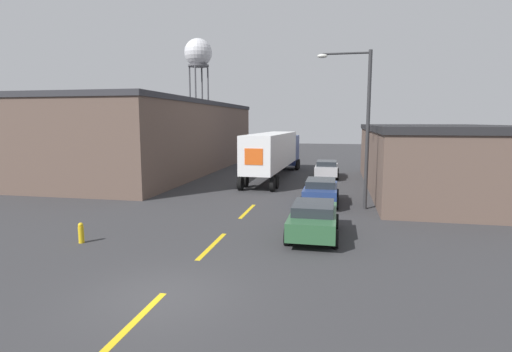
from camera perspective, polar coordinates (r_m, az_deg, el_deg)
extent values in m
plane|color=#333335|center=(12.01, -13.49, -16.38)|extent=(160.00, 160.00, 0.00)
cube|color=gold|center=(10.78, -17.17, -19.45)|extent=(0.20, 3.48, 0.01)
cube|color=gold|center=(16.12, -6.28, -9.86)|extent=(0.20, 3.48, 0.01)
cube|color=gold|center=(21.94, -1.23, -5.05)|extent=(0.20, 3.48, 0.01)
cube|color=brown|center=(41.43, -14.48, 5.23)|extent=(12.89, 29.81, 6.42)
cube|color=#333338|center=(41.43, -14.64, 9.95)|extent=(13.09, 30.01, 0.40)
cube|color=brown|center=(31.10, 24.26, 2.00)|extent=(9.21, 19.83, 4.23)
cube|color=#232326|center=(30.98, 24.50, 6.26)|extent=(9.41, 20.03, 0.40)
cube|color=navy|center=(41.30, 4.42, 3.74)|extent=(2.29, 2.87, 2.96)
cube|color=white|center=(33.35, 2.26, 3.70)|extent=(2.70, 12.77, 2.81)
cube|color=#E55619|center=(27.15, -0.34, 2.77)|extent=(1.28, 0.07, 1.12)
cylinder|color=black|center=(41.62, 6.06, 1.70)|extent=(0.31, 1.01, 1.00)
cylinder|color=black|center=(41.97, 2.90, 1.79)|extent=(0.31, 1.01, 1.00)
cylinder|color=black|center=(40.51, 5.85, 1.54)|extent=(0.31, 1.01, 1.00)
cylinder|color=black|center=(40.88, 2.62, 1.63)|extent=(0.31, 1.01, 1.00)
cylinder|color=black|center=(29.29, 2.91, -0.82)|extent=(0.31, 1.01, 1.00)
cylinder|color=black|center=(29.80, -1.50, -0.66)|extent=(0.31, 1.01, 1.00)
cylinder|color=black|center=(27.93, 2.38, -1.23)|extent=(0.31, 1.01, 1.00)
cylinder|color=black|center=(28.46, -2.22, -1.06)|extent=(0.31, 1.01, 1.00)
cube|color=#B2B2B7|center=(35.47, 10.05, 0.93)|extent=(1.89, 4.60, 0.74)
cube|color=#23282D|center=(35.27, 10.07, 1.82)|extent=(1.66, 2.39, 0.40)
cylinder|color=black|center=(36.91, 11.57, 0.58)|extent=(0.22, 0.69, 0.69)
cylinder|color=black|center=(36.96, 8.64, 0.66)|extent=(0.22, 0.69, 0.69)
cylinder|color=black|center=(34.08, 11.55, -0.01)|extent=(0.22, 0.69, 0.69)
cylinder|color=black|center=(34.14, 8.38, 0.08)|extent=(0.22, 0.69, 0.69)
cube|color=navy|center=(24.10, 9.24, -2.26)|extent=(1.89, 4.60, 0.74)
cube|color=#23282D|center=(23.88, 9.26, -0.96)|extent=(1.66, 2.39, 0.40)
cylinder|color=black|center=(25.55, 11.48, -2.58)|extent=(0.22, 0.69, 0.69)
cylinder|color=black|center=(25.62, 7.25, -2.46)|extent=(0.22, 0.69, 0.69)
cylinder|color=black|center=(22.75, 11.44, -3.85)|extent=(0.22, 0.69, 0.69)
cylinder|color=black|center=(22.83, 6.69, -3.71)|extent=(0.22, 0.69, 0.69)
cube|color=#2D5B38|center=(17.25, 8.21, -6.25)|extent=(1.89, 4.60, 0.74)
cube|color=#23282D|center=(16.98, 8.22, -4.50)|extent=(1.66, 2.39, 0.40)
cylinder|color=black|center=(18.69, 11.37, -6.39)|extent=(0.22, 0.69, 0.69)
cylinder|color=black|center=(18.79, 5.57, -6.20)|extent=(0.22, 0.69, 0.69)
cylinder|color=black|center=(15.94, 11.30, -8.87)|extent=(0.22, 0.69, 0.69)
cylinder|color=black|center=(16.05, 4.47, -8.62)|extent=(0.22, 0.69, 0.69)
cylinder|color=#47474C|center=(72.61, -6.83, 9.74)|extent=(0.28, 0.28, 14.85)
cylinder|color=#47474C|center=(74.76, -7.67, 9.67)|extent=(0.28, 0.28, 14.85)
cylinder|color=#47474C|center=(73.75, -9.37, 9.66)|extent=(0.28, 0.28, 14.85)
cylinder|color=#47474C|center=(71.56, -8.58, 9.74)|extent=(0.28, 0.28, 14.85)
cylinder|color=#4C4C51|center=(73.77, -8.22, 15.32)|extent=(3.68, 3.68, 0.30)
sphere|color=silver|center=(74.10, -8.26, 17.06)|extent=(4.86, 4.86, 4.86)
cylinder|color=#2D2D30|center=(22.82, 15.66, 6.15)|extent=(0.20, 0.20, 8.68)
cylinder|color=#2D2D30|center=(23.05, 12.77, 16.72)|extent=(2.54, 0.11, 0.11)
ellipsoid|color=silver|center=(23.05, 9.46, 16.55)|extent=(0.56, 0.32, 0.22)
cylinder|color=gold|center=(17.77, -23.70, -7.68)|extent=(0.22, 0.22, 0.68)
sphere|color=gold|center=(17.67, -23.77, -6.43)|extent=(0.20, 0.20, 0.20)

